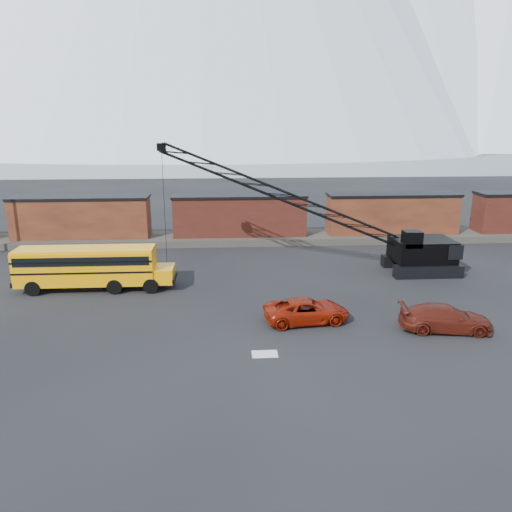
{
  "coord_description": "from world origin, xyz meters",
  "views": [
    {
      "loc": [
        -1.55,
        -28.58,
        12.31
      ],
      "look_at": [
        0.61,
        5.21,
        3.0
      ],
      "focal_mm": 35.0,
      "sensor_mm": 36.0,
      "label": 1
    }
  ],
  "objects": [
    {
      "name": "school_bus",
      "position": [
        -11.48,
        7.5,
        1.79
      ],
      "size": [
        11.65,
        2.65,
        3.19
      ],
      "color": "orange",
      "rests_on": "ground"
    },
    {
      "name": "ground",
      "position": [
        0.0,
        0.0,
        0.0
      ],
      "size": [
        160.0,
        160.0,
        0.0
      ],
      "primitive_type": "plane",
      "color": "black",
      "rests_on": "ground"
    },
    {
      "name": "boxcar_mid",
      "position": [
        0.0,
        22.0,
        2.76
      ],
      "size": [
        13.7,
        3.1,
        4.17
      ],
      "color": "#4F1916",
      "rests_on": "gravel_berm"
    },
    {
      "name": "boxcar_west_near",
      "position": [
        -16.0,
        22.0,
        2.76
      ],
      "size": [
        13.7,
        3.1,
        4.17
      ],
      "color": "#441713",
      "rests_on": "gravel_berm"
    },
    {
      "name": "boxcar_east_near",
      "position": [
        16.0,
        22.0,
        2.76
      ],
      "size": [
        13.7,
        3.1,
        4.17
      ],
      "color": "#441713",
      "rests_on": "gravel_berm"
    },
    {
      "name": "red_pickup",
      "position": [
        3.49,
        0.32,
        0.74
      ],
      "size": [
        5.6,
        3.1,
        1.48
      ],
      "primitive_type": "imported",
      "rotation": [
        0.0,
        0.0,
        1.69
      ],
      "color": "maroon",
      "rests_on": "ground"
    },
    {
      "name": "gravel_berm",
      "position": [
        0.0,
        22.0,
        0.35
      ],
      "size": [
        120.0,
        5.0,
        0.7
      ],
      "primitive_type": "cube",
      "color": "#4B443D",
      "rests_on": "ground"
    },
    {
      "name": "maroon_suv",
      "position": [
        11.59,
        -1.52,
        0.79
      ],
      "size": [
        5.67,
        2.92,
        1.57
      ],
      "primitive_type": "imported",
      "rotation": [
        0.0,
        0.0,
        1.44
      ],
      "color": "#50170E",
      "rests_on": "ground"
    },
    {
      "name": "crawler_crane",
      "position": [
        4.24,
        11.31,
        5.9
      ],
      "size": [
        24.43,
        4.43,
        10.68
      ],
      "color": "black",
      "rests_on": "ground"
    },
    {
      "name": "snow_patch",
      "position": [
        0.5,
        -4.0,
        0.01
      ],
      "size": [
        1.4,
        0.9,
        0.02
      ],
      "primitive_type": "cube",
      "color": "silver",
      "rests_on": "ground"
    }
  ]
}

